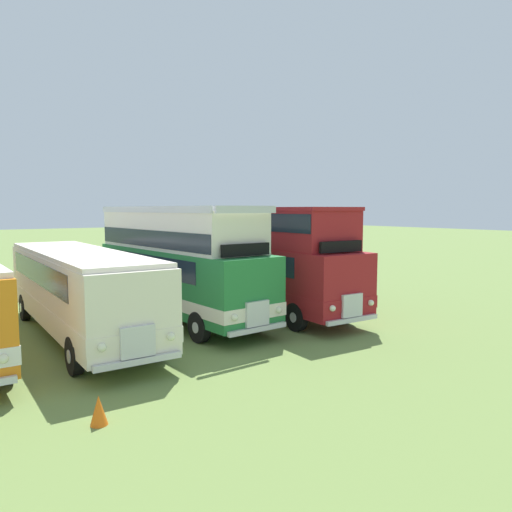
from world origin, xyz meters
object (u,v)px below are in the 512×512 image
(bus_fifth_in_row, at_px, (78,286))
(bus_seventh_in_row, at_px, (259,253))
(bus_sixth_in_row, at_px, (178,261))
(cone_near_end, at_px, (99,410))

(bus_fifth_in_row, relative_size, bus_seventh_in_row, 0.97)
(bus_fifth_in_row, height_order, bus_seventh_in_row, bus_seventh_in_row)
(bus_sixth_in_row, xyz_separation_m, bus_seventh_in_row, (3.99, 0.11, 0.12))
(bus_seventh_in_row, height_order, cone_near_end, bus_seventh_in_row)
(bus_seventh_in_row, bearing_deg, bus_fifth_in_row, -177.23)
(bus_sixth_in_row, bearing_deg, bus_seventh_in_row, 1.59)
(cone_near_end, bearing_deg, bus_fifth_in_row, 77.58)
(bus_seventh_in_row, distance_m, cone_near_end, 12.58)
(bus_fifth_in_row, height_order, cone_near_end, bus_fifth_in_row)
(bus_sixth_in_row, relative_size, cone_near_end, 16.02)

